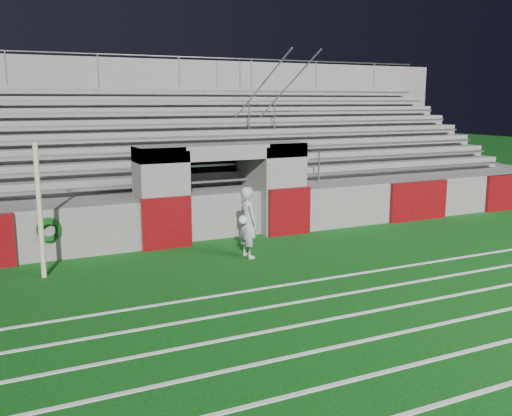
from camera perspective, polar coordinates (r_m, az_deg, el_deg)
ground at (r=12.99m, az=2.66°, el=-6.18°), size 90.00×90.00×0.00m
field_post at (r=12.93m, az=-20.82°, el=-0.28°), size 0.11×0.11×2.92m
field_markings at (r=9.18m, az=18.06°, el=-14.04°), size 28.00×8.09×0.01m
stadium_structure at (r=19.94m, az=-8.24°, el=4.02°), size 26.00×8.48×5.42m
goalkeeper_with_ball at (r=13.78m, az=-0.81°, el=-1.43°), size 0.56×0.66×1.74m
hose_coil at (r=14.24m, az=-20.01°, el=-2.10°), size 0.56×0.15×0.60m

